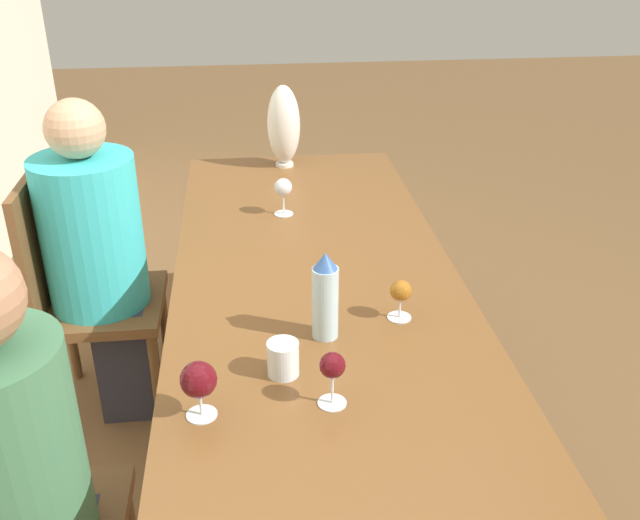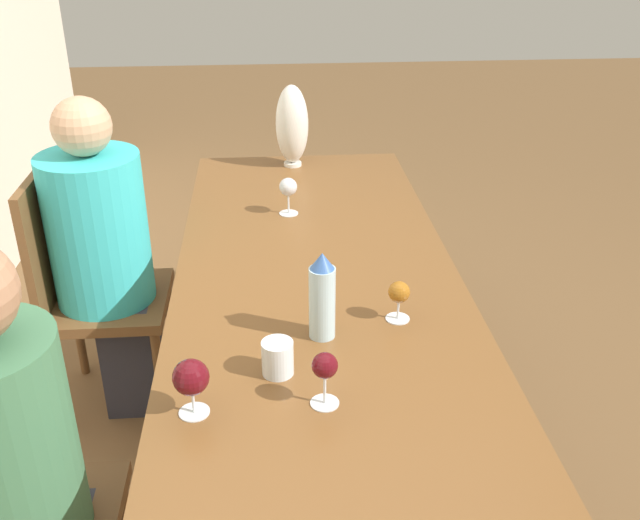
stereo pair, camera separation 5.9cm
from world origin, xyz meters
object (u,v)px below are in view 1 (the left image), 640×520
(vase, at_px, (284,125))
(person_near, at_px, (17,473))
(water_bottle, at_px, (325,297))
(wine_glass_4, at_px, (401,292))
(person_far, at_px, (99,256))
(water_tumbler, at_px, (283,359))
(wine_glass_1, at_px, (283,189))
(wine_glass_0, at_px, (332,368))
(wine_glass_2, at_px, (199,381))
(chair_far, at_px, (81,292))

(vase, height_order, person_near, person_near)
(water_bottle, xyz_separation_m, person_near, (-0.34, 0.73, -0.21))
(wine_glass_4, relative_size, person_near, 0.10)
(water_bottle, height_order, person_far, person_far)
(water_bottle, xyz_separation_m, water_tumbler, (-0.16, 0.12, -0.08))
(wine_glass_1, bearing_deg, vase, -4.25)
(water_bottle, xyz_separation_m, person_far, (0.77, 0.73, -0.22))
(water_bottle, relative_size, wine_glass_0, 1.79)
(person_near, xyz_separation_m, person_far, (1.11, -0.00, -0.01))
(wine_glass_2, distance_m, chair_far, 1.23)
(person_near, bearing_deg, person_far, -0.07)
(water_tumbler, xyz_separation_m, chair_far, (0.93, 0.69, -0.29))
(water_tumbler, xyz_separation_m, wine_glass_4, (0.23, -0.34, 0.04))
(wine_glass_4, relative_size, person_far, 0.10)
(chair_far, bearing_deg, wine_glass_4, -124.31)
(wine_glass_0, bearing_deg, water_tumbler, 39.09)
(wine_glass_1, bearing_deg, wine_glass_4, -160.44)
(wine_glass_1, height_order, person_near, person_near)
(chair_far, bearing_deg, vase, -53.36)
(vase, distance_m, wine_glass_1, 0.54)
(water_tumbler, distance_m, person_near, 0.65)
(water_bottle, distance_m, person_near, 0.83)
(wine_glass_0, distance_m, chair_far, 1.37)
(water_tumbler, bearing_deg, water_bottle, -37.55)
(wine_glass_2, distance_m, person_far, 1.16)
(water_tumbler, bearing_deg, wine_glass_4, -56.39)
(wine_glass_0, bearing_deg, wine_glass_4, -33.52)
(wine_glass_1, relative_size, person_far, 0.11)
(wine_glass_1, height_order, person_far, person_far)
(wine_glass_4, bearing_deg, wine_glass_2, 124.21)
(wine_glass_4, bearing_deg, wine_glass_1, 19.56)
(wine_glass_0, relative_size, wine_glass_2, 0.98)
(water_bottle, height_order, wine_glass_1, water_bottle)
(wine_glass_1, xyz_separation_m, person_far, (-0.06, 0.67, -0.21))
(vase, relative_size, wine_glass_4, 3.02)
(vase, height_order, person_far, person_far)
(wine_glass_0, xyz_separation_m, person_far, (1.06, 0.71, -0.20))
(wine_glass_2, height_order, person_far, person_far)
(water_tumbler, distance_m, person_far, 1.12)
(water_tumbler, height_order, wine_glass_1, wine_glass_1)
(wine_glass_0, height_order, chair_far, chair_far)
(wine_glass_4, bearing_deg, vase, 10.15)
(chair_far, bearing_deg, water_bottle, -133.39)
(water_bottle, distance_m, wine_glass_2, 0.44)
(wine_glass_4, bearing_deg, person_far, 53.29)
(wine_glass_1, distance_m, wine_glass_4, 0.81)
(wine_glass_4, bearing_deg, water_tumbler, 123.61)
(wine_glass_2, height_order, chair_far, chair_far)
(wine_glass_4, bearing_deg, water_bottle, 106.98)
(vase, distance_m, person_far, 0.97)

